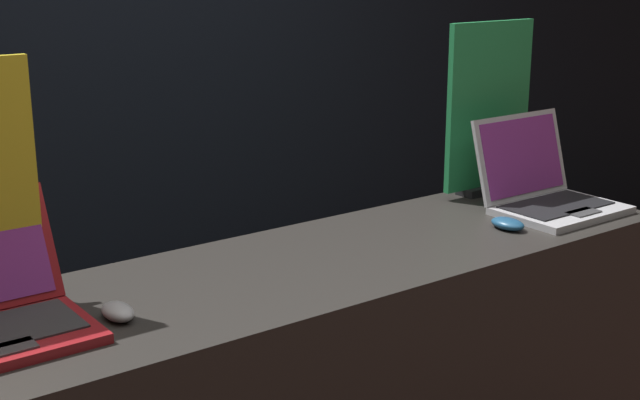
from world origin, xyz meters
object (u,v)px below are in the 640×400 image
object	(u,v)px
promo_stand_back	(489,112)
laptop_back	(545,189)
mouse_front	(118,312)
mouse_back	(508,224)

from	to	relation	value
promo_stand_back	laptop_back	bearing A→B (deg)	-90.00
mouse_front	laptop_back	world-z (taller)	laptop_back
laptop_back	promo_stand_back	distance (m)	0.30
laptop_back	mouse_back	world-z (taller)	laptop_back
laptop_back	mouse_back	bearing A→B (deg)	-163.25
promo_stand_back	mouse_back	bearing A→B (deg)	-127.63
mouse_front	promo_stand_back	world-z (taller)	promo_stand_back
mouse_front	mouse_back	bearing A→B (deg)	-2.74
laptop_back	mouse_back	size ratio (longest dim) A/B	3.46
laptop_back	mouse_back	xyz separation A→B (m)	(-0.23, -0.07, -0.05)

